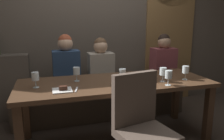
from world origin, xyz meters
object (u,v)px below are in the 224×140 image
banquette_bench (102,102)px  diner_redhead (66,65)px  wine_glass_near_left (122,73)px  wine_glass_far_right (169,75)px  dining_table (116,88)px  chair_near_side (141,122)px  wine_glass_center_front (76,71)px  diner_bearded (101,65)px  wine_glass_near_right (163,72)px  fork_on_table (76,90)px  wine_glass_end_right (35,77)px  wine_glass_far_left (186,70)px  diner_far_end (163,60)px  dessert_plate (63,89)px

banquette_bench → diner_redhead: size_ratio=3.14×
wine_glass_near_left → wine_glass_far_right: bearing=-26.6°
dining_table → chair_near_side: chair_near_side is taller
wine_glass_center_front → wine_glass_near_left: same height
dining_table → diner_bearded: bearing=89.9°
dining_table → wine_glass_center_front: (-0.43, 0.13, 0.20)m
wine_glass_near_right → fork_on_table: size_ratio=0.96×
dining_table → wine_glass_end_right: wine_glass_end_right is taller
wine_glass_center_front → wine_glass_far_left: same height
dining_table → diner_far_end: (0.99, 0.69, 0.16)m
diner_far_end → wine_glass_far_left: bearing=-102.0°
wine_glass_far_right → diner_bearded: bearing=115.0°
wine_glass_center_front → dessert_plate: bearing=-119.8°
dining_table → wine_glass_center_front: bearing=163.7°
fork_on_table → diner_bearded: bearing=77.5°
diner_far_end → wine_glass_far_right: 1.13m
diner_bearded → wine_glass_far_right: diner_bearded is taller
wine_glass_far_right → wine_glass_far_left: bearing=26.7°
wine_glass_near_left → dessert_plate: bearing=-171.6°
diner_far_end → wine_glass_far_left: (-0.18, -0.86, 0.04)m
diner_bearded → diner_far_end: bearing=-2.1°
diner_redhead → diner_far_end: 1.49m
wine_glass_center_front → wine_glass_far_left: size_ratio=1.00×
chair_near_side → wine_glass_center_front: (-0.44, 0.85, 0.30)m
banquette_bench → wine_glass_end_right: 1.29m
wine_glass_far_right → wine_glass_end_right: bearing=167.0°
diner_far_end → wine_glass_end_right: 1.99m
wine_glass_far_left → wine_glass_far_right: bearing=-153.3°
wine_glass_end_right → wine_glass_near_left: (0.92, -0.09, 0.00)m
wine_glass_near_left → wine_glass_end_right: bearing=174.3°
fork_on_table → wine_glass_center_front: bearing=96.3°
wine_glass_far_left → wine_glass_near_left: 0.77m
banquette_bench → wine_glass_near_left: bearing=-86.7°
wine_glass_far_right → wine_glass_near_right: (0.02, 0.15, 0.00)m
wine_glass_far_right → wine_glass_far_left: (0.32, 0.16, 0.00)m
dining_table → diner_bearded: diner_bearded is taller
diner_bearded → diner_far_end: 0.99m
diner_far_end → wine_glass_far_right: (-0.50, -1.02, 0.04)m
chair_near_side → dessert_plate: bearing=140.0°
wine_glass_center_front → wine_glass_near_right: size_ratio=1.00×
wine_glass_far_right → dessert_plate: (-1.11, 0.13, -0.10)m
wine_glass_near_right → wine_glass_near_left: size_ratio=1.00×
wine_glass_far_right → wine_glass_center_front: 1.03m
wine_glass_far_right → banquette_bench: bearing=115.6°
wine_glass_near_right → wine_glass_far_left: bearing=2.1°
wine_glass_far_left → dessert_plate: bearing=-178.7°
diner_bearded → wine_glass_end_right: size_ratio=4.49×
diner_far_end → wine_glass_far_left: 0.88m
dining_table → banquette_bench: dining_table is taller
diner_bearded → wine_glass_center_front: (-0.43, -0.60, 0.06)m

